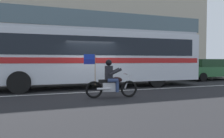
# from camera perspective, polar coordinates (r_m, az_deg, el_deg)

# --- Properties ---
(ground_plane) EXTENTS (60.00, 60.00, 0.00)m
(ground_plane) POSITION_cam_1_polar(r_m,az_deg,el_deg) (10.93, -5.61, -5.72)
(ground_plane) COLOR black
(sidewalk_curb) EXTENTS (28.00, 3.80, 0.15)m
(sidewalk_curb) POSITION_cam_1_polar(r_m,az_deg,el_deg) (15.89, -10.02, -2.99)
(sidewalk_curb) COLOR #B7B2A8
(sidewalk_curb) RESTS_ON ground_plane
(lane_center_stripe) EXTENTS (26.60, 0.14, 0.01)m
(lane_center_stripe) POSITION_cam_1_polar(r_m,az_deg,el_deg) (10.35, -4.82, -6.15)
(lane_center_stripe) COLOR silver
(lane_center_stripe) RESTS_ON ground_plane
(transit_bus) EXTENTS (12.43, 2.92, 3.22)m
(transit_bus) POSITION_cam_1_polar(r_m,az_deg,el_deg) (12.09, -4.97, 3.99)
(transit_bus) COLOR silver
(transit_bus) RESTS_ON ground_plane
(motorcycle_with_rider) EXTENTS (2.18, 0.70, 1.78)m
(motorcycle_with_rider) POSITION_cam_1_polar(r_m,az_deg,el_deg) (8.62, -0.26, -3.39)
(motorcycle_with_rider) COLOR black
(motorcycle_with_rider) RESTS_ON ground_plane
(parked_hatchback_downstreet) EXTENTS (4.34, 1.89, 1.64)m
(parked_hatchback_downstreet) POSITION_cam_1_polar(r_m,az_deg,el_deg) (18.19, 24.50, -0.05)
(parked_hatchback_downstreet) COLOR #2D6638
(parked_hatchback_downstreet) RESTS_ON ground_plane
(fire_hydrant) EXTENTS (0.22, 0.30, 0.75)m
(fire_hydrant) POSITION_cam_1_polar(r_m,az_deg,el_deg) (16.41, 6.81, -1.25)
(fire_hydrant) COLOR #4C8C3F
(fire_hydrant) RESTS_ON sidewalk_curb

